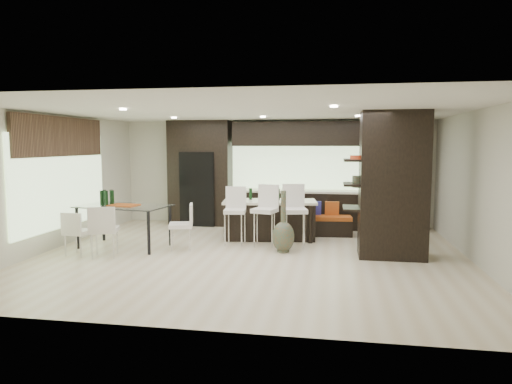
% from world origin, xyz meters
% --- Properties ---
extents(ground, '(8.00, 8.00, 0.00)m').
position_xyz_m(ground, '(0.00, 0.00, 0.00)').
color(ground, beige).
rests_on(ground, ground).
extents(back_wall, '(8.00, 0.02, 2.70)m').
position_xyz_m(back_wall, '(0.00, 3.50, 1.35)').
color(back_wall, beige).
rests_on(back_wall, ground).
extents(left_wall, '(0.02, 7.00, 2.70)m').
position_xyz_m(left_wall, '(-4.00, 0.00, 1.35)').
color(left_wall, beige).
rests_on(left_wall, ground).
extents(right_wall, '(0.02, 7.00, 2.70)m').
position_xyz_m(right_wall, '(4.00, 0.00, 1.35)').
color(right_wall, beige).
rests_on(right_wall, ground).
extents(ceiling, '(8.00, 7.00, 0.02)m').
position_xyz_m(ceiling, '(0.00, 0.00, 2.70)').
color(ceiling, white).
rests_on(ceiling, ground).
extents(window_left, '(0.04, 3.20, 1.90)m').
position_xyz_m(window_left, '(-3.96, 0.20, 1.35)').
color(window_left, '#B2D199').
rests_on(window_left, left_wall).
extents(window_back, '(3.40, 0.04, 1.20)m').
position_xyz_m(window_back, '(0.60, 3.46, 1.55)').
color(window_back, '#B2D199').
rests_on(window_back, back_wall).
extents(stone_accent, '(0.08, 3.00, 0.80)m').
position_xyz_m(stone_accent, '(-3.93, 0.20, 2.25)').
color(stone_accent, brown).
rests_on(stone_accent, left_wall).
extents(ceiling_spots, '(4.00, 3.00, 0.02)m').
position_xyz_m(ceiling_spots, '(0.00, 0.25, 2.68)').
color(ceiling_spots, white).
rests_on(ceiling_spots, ceiling).
extents(back_cabinetry, '(6.80, 0.68, 2.70)m').
position_xyz_m(back_cabinetry, '(0.50, 3.17, 1.35)').
color(back_cabinetry, black).
rests_on(back_cabinetry, ground).
extents(refrigerator, '(0.90, 0.68, 1.90)m').
position_xyz_m(refrigerator, '(-1.90, 3.12, 0.95)').
color(refrigerator, black).
rests_on(refrigerator, ground).
extents(partition_column, '(1.20, 0.80, 2.70)m').
position_xyz_m(partition_column, '(2.60, 0.40, 1.35)').
color(partition_column, black).
rests_on(partition_column, ground).
extents(kitchen_island, '(2.13, 1.14, 0.85)m').
position_xyz_m(kitchen_island, '(0.13, 1.65, 0.42)').
color(kitchen_island, black).
rests_on(kitchen_island, ground).
extents(stool_left, '(0.47, 0.47, 0.98)m').
position_xyz_m(stool_left, '(-0.49, 0.90, 0.49)').
color(stool_left, white).
rests_on(stool_left, ground).
extents(stool_mid, '(0.55, 0.55, 1.02)m').
position_xyz_m(stool_mid, '(0.13, 0.89, 0.51)').
color(stool_mid, white).
rests_on(stool_mid, ground).
extents(stool_right, '(0.56, 0.56, 1.04)m').
position_xyz_m(stool_right, '(0.76, 0.88, 0.52)').
color(stool_right, white).
rests_on(stool_right, ground).
extents(bench, '(1.22, 0.56, 0.45)m').
position_xyz_m(bench, '(1.36, 2.19, 0.23)').
color(bench, black).
rests_on(bench, ground).
extents(floor_vase, '(0.49, 0.49, 1.20)m').
position_xyz_m(floor_vase, '(0.57, 0.42, 0.60)').
color(floor_vase, '#454A35').
rests_on(floor_vase, ground).
extents(dining_table, '(1.91, 1.25, 0.86)m').
position_xyz_m(dining_table, '(-2.67, 0.31, 0.43)').
color(dining_table, white).
rests_on(dining_table, ground).
extents(chair_near, '(0.60, 0.60, 0.89)m').
position_xyz_m(chair_near, '(-2.67, -0.52, 0.45)').
color(chair_near, white).
rests_on(chair_near, ground).
extents(chair_far, '(0.45, 0.45, 0.77)m').
position_xyz_m(chair_far, '(-3.23, -0.49, 0.39)').
color(chair_far, white).
rests_on(chair_far, ground).
extents(chair_end, '(0.56, 0.56, 0.84)m').
position_xyz_m(chair_end, '(-1.47, 0.31, 0.42)').
color(chair_end, white).
rests_on(chair_end, ground).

